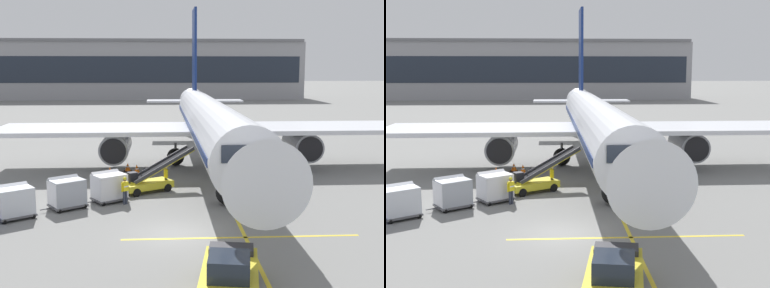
# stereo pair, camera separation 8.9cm
# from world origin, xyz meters

# --- Properties ---
(ground_plane) EXTENTS (600.00, 600.00, 0.00)m
(ground_plane) POSITION_xyz_m (0.00, 0.00, 0.00)
(ground_plane) COLOR slate
(parked_airplane) EXTENTS (35.49, 45.61, 15.38)m
(parked_airplane) POSITION_xyz_m (3.26, 16.80, 3.81)
(parked_airplane) COLOR silver
(parked_airplane) RESTS_ON ground
(belt_loader) EXTENTS (5.25, 3.82, 2.87)m
(belt_loader) POSITION_xyz_m (-1.55, 8.85, 0.85)
(belt_loader) COLOR gold
(belt_loader) RESTS_ON ground
(baggage_cart_lead) EXTENTS (2.70, 2.45, 1.91)m
(baggage_cart_lead) POSITION_xyz_m (-4.10, 6.43, 1.00)
(baggage_cart_lead) COLOR #515156
(baggage_cart_lead) RESTS_ON ground
(baggage_cart_second) EXTENTS (2.70, 2.45, 1.91)m
(baggage_cart_second) POSITION_xyz_m (-6.47, 5.05, 1.00)
(baggage_cart_second) COLOR #515156
(baggage_cart_second) RESTS_ON ground
(baggage_cart_third) EXTENTS (2.70, 2.45, 1.91)m
(baggage_cart_third) POSITION_xyz_m (-9.04, 3.22, 1.00)
(baggage_cart_third) COLOR #515156
(baggage_cart_third) RESTS_ON ground
(pushback_tug) EXTENTS (2.82, 4.69, 1.83)m
(pushback_tug) POSITION_xyz_m (1.84, -6.82, 0.83)
(pushback_tug) COLOR gold
(pushback_tug) RESTS_ON ground
(ground_crew_by_loader) EXTENTS (0.30, 0.57, 1.74)m
(ground_crew_by_loader) POSITION_xyz_m (-0.47, 9.34, 1.00)
(ground_crew_by_loader) COLOR #333847
(ground_crew_by_loader) RESTS_ON ground
(ground_crew_by_carts) EXTENTS (0.44, 0.44, 1.74)m
(ground_crew_by_carts) POSITION_xyz_m (-3.02, 5.71, 1.00)
(ground_crew_by_carts) COLOR #333847
(ground_crew_by_carts) RESTS_ON ground
(ground_crew_marshaller) EXTENTS (0.47, 0.42, 1.74)m
(ground_crew_marshaller) POSITION_xyz_m (-3.77, 7.99, 1.00)
(ground_crew_marshaller) COLOR black
(ground_crew_marshaller) RESTS_ON ground
(safety_cone_engine_keepout) EXTENTS (0.70, 0.70, 0.78)m
(safety_cone_engine_keepout) POSITION_xyz_m (-4.83, 13.60, 0.38)
(safety_cone_engine_keepout) COLOR black
(safety_cone_engine_keepout) RESTS_ON ground
(safety_cone_wingtip) EXTENTS (0.70, 0.70, 0.78)m
(safety_cone_wingtip) POSITION_xyz_m (-2.79, 14.36, 0.38)
(safety_cone_wingtip) COLOR black
(safety_cone_wingtip) RESTS_ON ground
(safety_cone_nose_mark) EXTENTS (0.61, 0.61, 0.69)m
(safety_cone_nose_mark) POSITION_xyz_m (-3.60, 15.51, 0.34)
(safety_cone_nose_mark) COLOR black
(safety_cone_nose_mark) RESTS_ON ground
(apron_guidance_line_lead_in) EXTENTS (0.20, 110.00, 0.01)m
(apron_guidance_line_lead_in) POSITION_xyz_m (3.47, 15.97, 0.00)
(apron_guidance_line_lead_in) COLOR yellow
(apron_guidance_line_lead_in) RESTS_ON ground
(apron_guidance_line_stop_bar) EXTENTS (12.00, 0.20, 0.01)m
(apron_guidance_line_stop_bar) POSITION_xyz_m (3.26, -0.66, 0.00)
(apron_guidance_line_stop_bar) COLOR yellow
(apron_guidance_line_stop_bar) RESTS_ON ground
(terminal_building) EXTENTS (101.95, 19.10, 16.07)m
(terminal_building) POSITION_xyz_m (-13.87, 114.47, 7.98)
(terminal_building) COLOR #939399
(terminal_building) RESTS_ON ground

